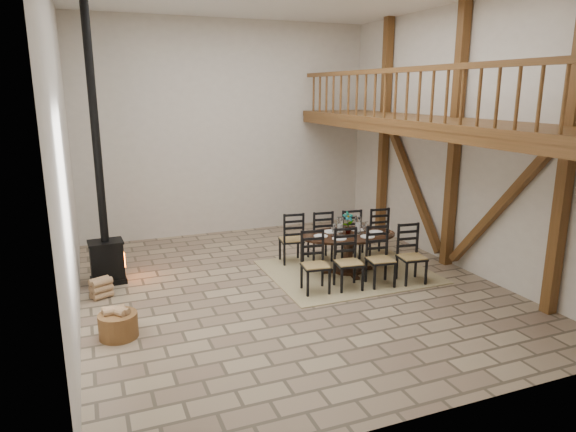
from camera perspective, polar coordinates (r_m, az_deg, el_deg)
name	(u,v)px	position (r m, az deg, el deg)	size (l,w,h in m)	color
ground	(291,286)	(9.24, 0.30, -7.84)	(8.00, 8.00, 0.00)	#998466
room_shell	(355,114)	(9.11, 7.41, 11.21)	(7.02, 8.02, 5.01)	beige
rug	(348,272)	(10.00, 6.64, -6.15)	(3.00, 2.50, 0.02)	tan
dining_table	(348,253)	(9.88, 6.70, -4.12)	(2.50, 2.31, 1.18)	black
wood_stove	(104,222)	(9.66, -19.81, -0.61)	(0.63, 0.50, 5.00)	black
log_basket	(118,324)	(7.79, -18.34, -11.35)	(0.54, 0.54, 0.45)	brown
log_stack	(101,288)	(9.26, -20.04, -7.53)	(0.40, 0.35, 0.35)	tan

